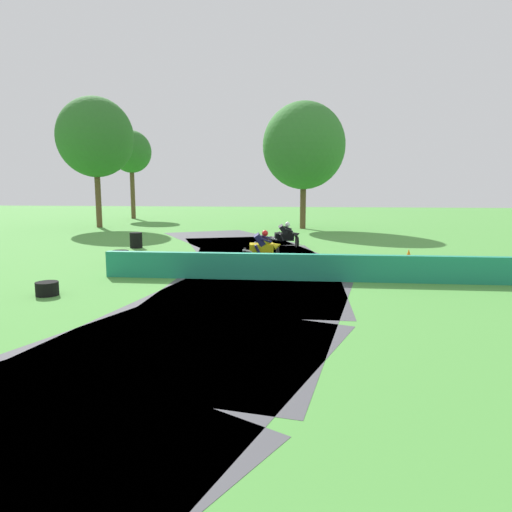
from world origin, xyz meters
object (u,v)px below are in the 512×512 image
Objects in this scene: tire_stack_mid_a at (47,289)px; tire_stack_mid_b at (121,258)px; motorcycle_lead_yellow at (263,247)px; motorcycle_chase_black at (286,235)px; tire_stack_far at (136,240)px; traffic_cone at (409,254)px.

tire_stack_mid_a is 0.99× the size of tire_stack_mid_b.
motorcycle_lead_yellow is 5.87m from tire_stack_mid_b.
motorcycle_lead_yellow reaches higher than tire_stack_mid_a.
tire_stack_mid_a is at bearing -118.60° from motorcycle_chase_black.
motorcycle_chase_black is at bearing 44.63° from tire_stack_mid_b.
motorcycle_lead_yellow is 8.00m from tire_stack_far.
motorcycle_lead_yellow reaches higher than tire_stack_far.
motorcycle_lead_yellow is at bearing -28.24° from tire_stack_far.
motorcycle_chase_black is (0.70, 4.77, -0.00)m from motorcycle_lead_yellow.
tire_stack_mid_b is at bearing 90.19° from tire_stack_mid_a.
tire_stack_far is at bearing 97.49° from tire_stack_mid_a.
tire_stack_far reaches higher than tire_stack_mid_a.
tire_stack_far is (-1.38, 5.28, 0.10)m from tire_stack_mid_b.
motorcycle_lead_yellow is 8.89m from tire_stack_mid_a.
motorcycle_lead_yellow is 3.85× the size of traffic_cone.
tire_stack_mid_a is at bearing -129.46° from motorcycle_lead_yellow.
tire_stack_mid_a is at bearing -82.51° from tire_stack_far.
tire_stack_mid_b is (-6.36, -6.28, -0.35)m from motorcycle_chase_black.
tire_stack_far is (-1.40, 10.63, 0.20)m from tire_stack_mid_a.
traffic_cone is at bearing -9.64° from tire_stack_far.
traffic_cone is at bearing 35.07° from tire_stack_mid_a.
tire_stack_mid_a is 1.46× the size of traffic_cone.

